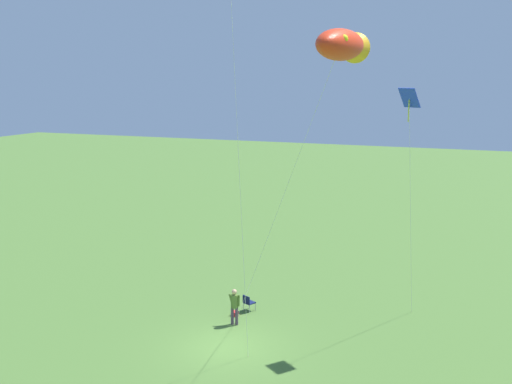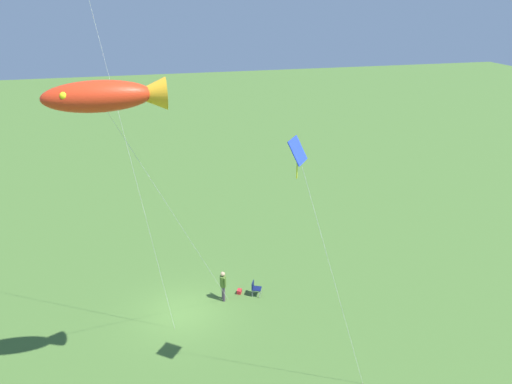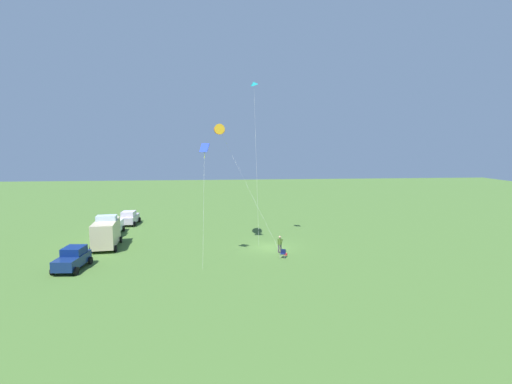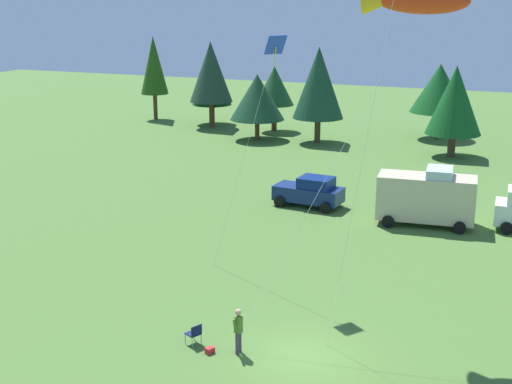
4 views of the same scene
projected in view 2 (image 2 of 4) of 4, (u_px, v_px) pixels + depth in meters
ground_plane at (183, 313)px, 25.98m from camera, size 160.00×160.00×0.00m
person_kite_flyer at (223, 284)px, 26.67m from camera, size 0.34×0.57×1.74m
folding_chair at (255, 287)px, 27.30m from camera, size 0.64×0.64×0.82m
backpack_on_grass at (239, 291)px, 27.60m from camera, size 0.34×0.38×0.22m
kite_large_fish at (110, 96)px, 16.02m from camera, size 6.96×6.70×13.01m
kite_diamond_blue at (300, 160)px, 16.90m from camera, size 3.69×0.99×11.01m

